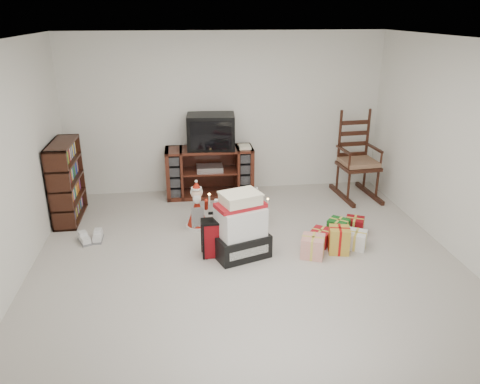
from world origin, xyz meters
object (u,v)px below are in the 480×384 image
(red_suitcase, at_px, (217,238))
(crt_television, at_px, (211,131))
(mrs_claus_figurine, at_px, (197,210))
(bookshelf, at_px, (67,183))
(gift_pile, at_px, (240,229))
(sneaker_pair, at_px, (91,238))
(gift_cluster, at_px, (337,236))
(teddy_bear, at_px, (253,236))
(tv_stand, at_px, (210,172))
(rocking_chair, at_px, (356,166))
(santa_figurine, at_px, (257,212))

(red_suitcase, xyz_separation_m, crt_television, (0.09, 2.00, 0.81))
(red_suitcase, xyz_separation_m, mrs_claus_figurine, (-0.20, 0.81, 0.02))
(bookshelf, distance_m, gift_pile, 2.66)
(sneaker_pair, bearing_deg, gift_cluster, -24.87)
(red_suitcase, relative_size, teddy_bear, 1.61)
(tv_stand, distance_m, bookshelf, 2.13)
(teddy_bear, distance_m, gift_cluster, 1.06)
(red_suitcase, xyz_separation_m, sneaker_pair, (-1.58, 0.57, -0.19))
(red_suitcase, bearing_deg, gift_pile, -9.27)
(bookshelf, bearing_deg, sneaker_pair, -63.05)
(gift_cluster, bearing_deg, sneaker_pair, 170.99)
(teddy_bear, relative_size, sneaker_pair, 1.01)
(gift_pile, bearing_deg, bookshelf, 129.00)
(crt_television, bearing_deg, mrs_claus_figurine, -99.20)
(tv_stand, bearing_deg, gift_cluster, -52.16)
(rocking_chair, bearing_deg, gift_pile, -144.58)
(tv_stand, distance_m, red_suitcase, 2.00)
(red_suitcase, distance_m, teddy_bear, 0.49)
(gift_pile, distance_m, gift_cluster, 1.27)
(rocking_chair, height_order, santa_figurine, rocking_chair)
(tv_stand, relative_size, sneaker_pair, 4.11)
(rocking_chair, height_order, red_suitcase, rocking_chair)
(santa_figurine, bearing_deg, gift_pile, -112.52)
(gift_pile, bearing_deg, rocking_chair, 20.75)
(bookshelf, bearing_deg, santa_figurine, -13.41)
(santa_figurine, bearing_deg, rocking_chair, 28.84)
(rocking_chair, height_order, sneaker_pair, rocking_chair)
(bookshelf, distance_m, rocking_chair, 4.35)
(gift_pile, distance_m, santa_figurine, 0.85)
(santa_figurine, bearing_deg, mrs_claus_figurine, 175.40)
(teddy_bear, height_order, crt_television, crt_television)
(sneaker_pair, bearing_deg, tv_stand, 25.42)
(bookshelf, xyz_separation_m, rocking_chair, (4.33, 0.35, -0.06))
(bookshelf, relative_size, sneaker_pair, 3.36)
(teddy_bear, height_order, mrs_claus_figurine, mrs_claus_figurine)
(sneaker_pair, bearing_deg, red_suitcase, -35.62)
(teddy_bear, relative_size, santa_figurine, 0.60)
(teddy_bear, bearing_deg, mrs_claus_figurine, 135.49)
(santa_figurine, distance_m, mrs_claus_figurine, 0.81)
(tv_stand, xyz_separation_m, sneaker_pair, (-1.63, -1.43, -0.34))
(rocking_chair, bearing_deg, tv_stand, 168.31)
(santa_figurine, relative_size, sneaker_pair, 1.68)
(rocking_chair, height_order, teddy_bear, rocking_chair)
(bookshelf, bearing_deg, tv_stand, 17.37)
(tv_stand, distance_m, sneaker_pair, 2.19)
(gift_pile, bearing_deg, tv_stand, 77.03)
(tv_stand, xyz_separation_m, teddy_bear, (0.41, -1.84, -0.24))
(rocking_chair, xyz_separation_m, santa_figurine, (-1.75, -0.97, -0.26))
(rocking_chair, bearing_deg, mrs_claus_figurine, -165.20)
(tv_stand, relative_size, rocking_chair, 0.97)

